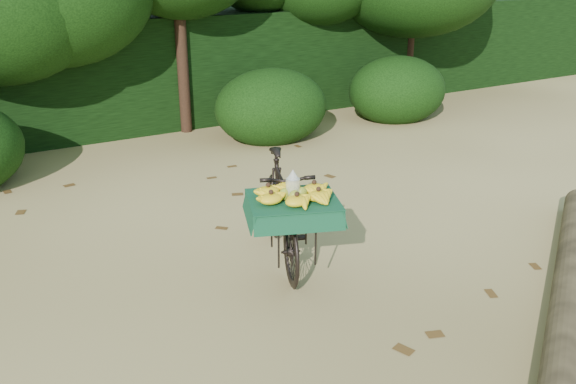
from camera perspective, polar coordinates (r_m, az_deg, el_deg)
ground at (r=5.52m, az=6.26°, el=-8.18°), size 80.00×80.00×0.00m
vendor_bicycle at (r=5.61m, az=-0.59°, el=-1.59°), size 1.16×1.84×1.02m
fallen_log at (r=5.76m, az=24.97°, el=-7.32°), size 3.36×2.41×0.28m
hedge_backdrop at (r=10.69m, az=-14.13°, el=10.99°), size 26.00×1.80×1.80m
tree_row at (r=9.62m, az=-17.14°, el=16.25°), size 14.50×2.00×4.00m
bush_clumps at (r=9.10m, az=-7.17°, el=6.82°), size 8.80×1.70×0.90m
leaf_litter at (r=5.99m, az=2.60°, el=-5.52°), size 7.00×7.30×0.01m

